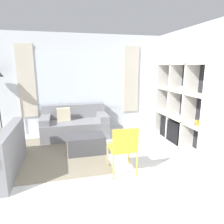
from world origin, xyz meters
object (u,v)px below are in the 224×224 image
couch_main (75,125)px  folding_chair (123,146)px  shelving_unit (182,107)px  ottoman (86,144)px

couch_main → folding_chair: bearing=-72.3°
shelving_unit → folding_chair: shelving_unit is taller
couch_main → folding_chair: (0.69, -2.17, 0.21)m
couch_main → folding_chair: 2.29m
couch_main → ottoman: couch_main is taller
shelving_unit → ottoman: shelving_unit is taller
couch_main → ottoman: (0.17, -1.13, -0.11)m
folding_chair → shelving_unit: bearing=-149.6°
shelving_unit → ottoman: (-2.26, 0.01, -0.72)m
shelving_unit → folding_chair: bearing=-149.6°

